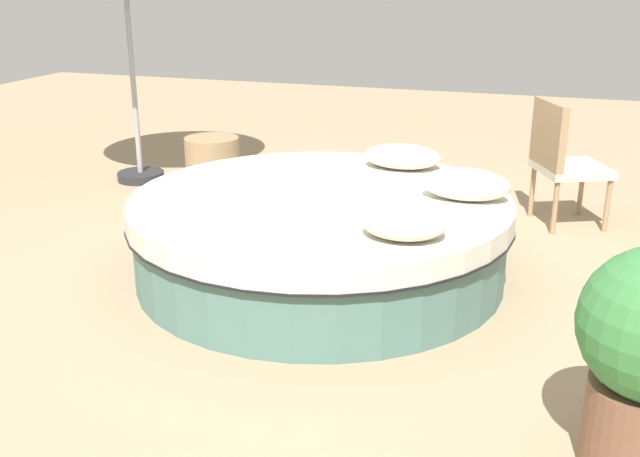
# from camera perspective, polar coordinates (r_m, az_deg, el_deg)

# --- Properties ---
(ground_plane) EXTENTS (16.00, 16.00, 0.00)m
(ground_plane) POSITION_cam_1_polar(r_m,az_deg,el_deg) (4.98, 0.00, -3.55)
(ground_plane) COLOR #9E8466
(round_bed) EXTENTS (2.47, 2.47, 0.55)m
(round_bed) POSITION_cam_1_polar(r_m,az_deg,el_deg) (4.88, 0.00, -0.53)
(round_bed) COLOR #4C726B
(round_bed) RESTS_ON ground_plane
(throw_pillow_0) EXTENTS (0.46, 0.39, 0.15)m
(throw_pillow_0) POSITION_cam_1_polar(r_m,az_deg,el_deg) (4.08, 6.40, 0.36)
(throw_pillow_0) COLOR beige
(throw_pillow_0) RESTS_ON round_bed
(throw_pillow_1) EXTENTS (0.56, 0.29, 0.20)m
(throw_pillow_1) POSITION_cam_1_polar(r_m,az_deg,el_deg) (4.78, 11.08, 3.32)
(throw_pillow_1) COLOR beige
(throw_pillow_1) RESTS_ON round_bed
(throw_pillow_2) EXTENTS (0.56, 0.37, 0.17)m
(throw_pillow_2) POSITION_cam_1_polar(r_m,az_deg,el_deg) (5.50, 6.32, 5.49)
(throw_pillow_2) COLOR beige
(throw_pillow_2) RESTS_ON round_bed
(patio_chair) EXTENTS (0.68, 0.69, 0.98)m
(patio_chair) POSITION_cam_1_polar(r_m,az_deg,el_deg) (6.09, 17.94, 5.33)
(patio_chair) COLOR #997A56
(patio_chair) RESTS_ON ground_plane
(side_table) EXTENTS (0.49, 0.49, 0.50)m
(side_table) POSITION_cam_1_polar(r_m,az_deg,el_deg) (6.84, -8.20, 4.86)
(side_table) COLOR #997A56
(side_table) RESTS_ON ground_plane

